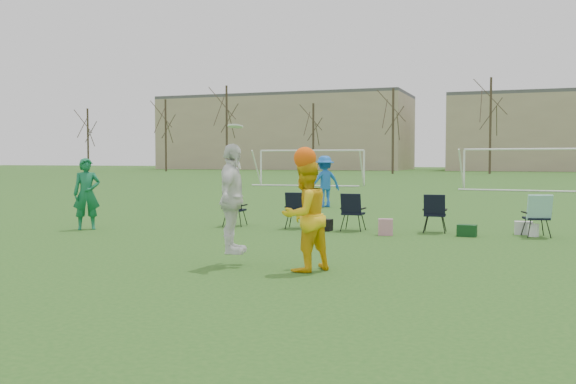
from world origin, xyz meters
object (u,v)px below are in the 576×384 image
at_px(fielder_green_near, 87,194).
at_px(goal_left, 311,157).
at_px(goal_mid, 528,157).
at_px(center_contest, 271,206).
at_px(fielder_blue, 325,181).

height_order(fielder_green_near, goal_left, goal_left).
bearing_deg(goal_mid, center_contest, -94.00).
distance_m(fielder_blue, center_contest, 13.85).
xyz_separation_m(fielder_blue, center_contest, (3.16, -13.49, 0.07)).
distance_m(fielder_green_near, goal_left, 28.37).
bearing_deg(goal_left, goal_mid, -13.13).
distance_m(fielder_green_near, center_contest, 7.79).
relative_size(fielder_green_near, fielder_blue, 0.96).
distance_m(center_contest, goal_mid, 30.40).
bearing_deg(fielder_blue, goal_mid, -156.66).
relative_size(fielder_green_near, goal_left, 0.25).
distance_m(fielder_green_near, goal_mid, 28.42).
relative_size(fielder_green_near, goal_mid, 0.25).
height_order(fielder_blue, goal_left, goal_left).
xyz_separation_m(goal_left, goal_mid, (14.00, -2.00, 0.00)).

